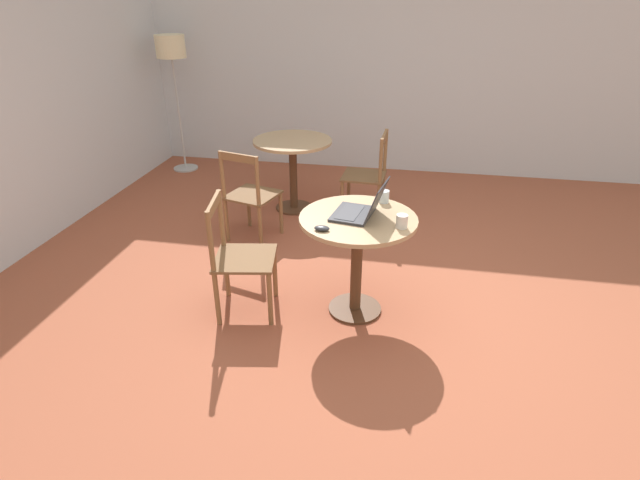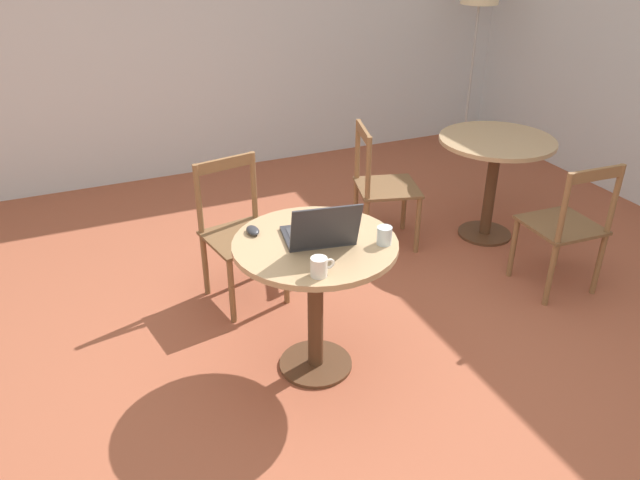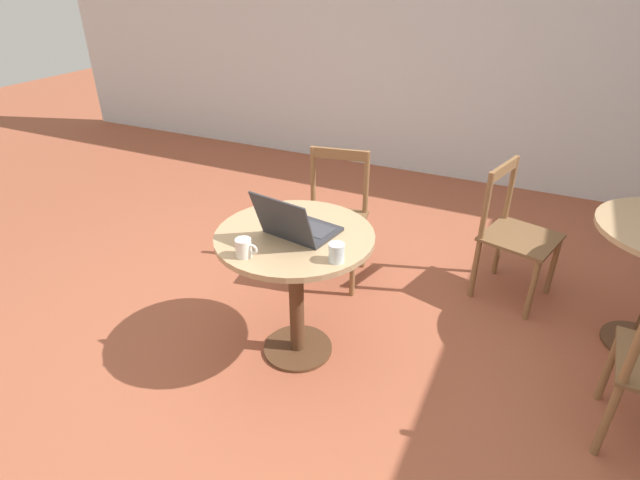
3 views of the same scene
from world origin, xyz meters
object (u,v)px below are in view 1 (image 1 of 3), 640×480
at_px(chair_near_back, 239,258).
at_px(drinking_glass, 384,197).
at_px(mouse, 322,228).
at_px(cafe_table_near, 357,238).
at_px(laptop, 360,209).
at_px(chair_mid_front, 368,176).
at_px(floor_lamp, 171,56).
at_px(mug, 402,221).
at_px(chair_mid_left, 250,196).
at_px(cafe_table_mid, 293,155).

height_order(chair_near_back, drinking_glass, chair_near_back).
bearing_deg(mouse, cafe_table_near, -39.67).
bearing_deg(laptop, chair_mid_front, 3.47).
bearing_deg(laptop, mouse, 141.18).
relative_size(floor_lamp, drinking_glass, 18.50).
distance_m(cafe_table_near, mug, 0.37).
bearing_deg(laptop, cafe_table_near, 153.36).
xyz_separation_m(chair_mid_left, mug, (-1.09, -1.39, 0.36)).
distance_m(chair_near_back, laptop, 0.93).
xyz_separation_m(chair_near_back, chair_mid_left, (1.13, 0.28, 0.00)).
bearing_deg(mug, cafe_table_near, 70.26).
distance_m(chair_near_back, mouse, 0.71).
distance_m(cafe_table_near, mouse, 0.37).
bearing_deg(chair_mid_front, floor_lamp, 67.27).
distance_m(cafe_table_near, chair_near_back, 0.85).
distance_m(cafe_table_mid, drinking_glass, 1.81).
bearing_deg(chair_mid_left, cafe_table_near, -131.70).
xyz_separation_m(chair_mid_front, laptop, (-1.71, -0.10, 0.37)).
distance_m(floor_lamp, mouse, 3.90).
xyz_separation_m(mug, drinking_glass, (0.40, 0.14, -0.00)).
bearing_deg(chair_near_back, floor_lamp, 31.14).
height_order(laptop, mug, laptop).
bearing_deg(cafe_table_mid, floor_lamp, 59.44).
relative_size(laptop, mouse, 3.85).
bearing_deg(chair_mid_left, chair_mid_front, -53.46).
bearing_deg(mug, floor_lamp, 45.02).
relative_size(chair_mid_front, mug, 7.82).
distance_m(mouse, mug, 0.52).
distance_m(chair_near_back, chair_mid_left, 1.16).
xyz_separation_m(cafe_table_near, chair_mid_left, (0.98, 1.10, -0.16)).
bearing_deg(mug, cafe_table_mid, 32.15).
distance_m(chair_near_back, chair_mid_front, 2.01).
xyz_separation_m(chair_mid_front, chair_mid_left, (-0.75, 1.01, 0.00)).
relative_size(chair_mid_front, laptop, 2.28).
xyz_separation_m(cafe_table_mid, laptop, (-1.75, -0.89, 0.21)).
xyz_separation_m(cafe_table_near, laptop, (0.02, -0.01, 0.21)).
height_order(cafe_table_near, mouse, mouse).
relative_size(cafe_table_near, drinking_glass, 9.09).
bearing_deg(mouse, cafe_table_mid, 18.58).
distance_m(floor_lamp, mug, 4.12).
bearing_deg(cafe_table_mid, mouse, -161.42).
distance_m(chair_mid_left, drinking_glass, 1.47).
xyz_separation_m(chair_mid_left, floor_lamp, (1.79, 1.48, 0.97)).
xyz_separation_m(chair_mid_left, mouse, (-1.23, -0.90, 0.33)).
height_order(cafe_table_mid, laptop, laptop).
bearing_deg(mug, chair_mid_front, 11.93).
xyz_separation_m(cafe_table_near, cafe_table_mid, (1.77, 0.88, 0.00)).
height_order(cafe_table_mid, mouse, mouse).
xyz_separation_m(floor_lamp, mouse, (-3.02, -2.38, -0.64)).
bearing_deg(laptop, drinking_glass, -27.11).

